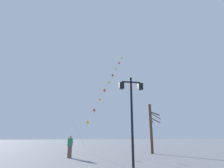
% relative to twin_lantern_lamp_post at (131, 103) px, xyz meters
% --- Properties ---
extents(ground_plane, '(160.00, 160.00, 0.00)m').
position_rel_twin_lantern_lamp_post_xyz_m(ground_plane, '(-2.49, 10.77, -3.55)').
color(ground_plane, gray).
extents(twin_lantern_lamp_post, '(1.48, 0.28, 5.14)m').
position_rel_twin_lantern_lamp_post_xyz_m(twin_lantern_lamp_post, '(0.00, 0.00, 0.00)').
color(twin_lantern_lamp_post, black).
rests_on(twin_lantern_lamp_post, ground_plane).
extents(kite_train, '(7.48, 10.04, 14.40)m').
position_rel_twin_lantern_lamp_post_xyz_m(kite_train, '(0.53, 12.09, 4.18)').
color(kite_train, brown).
rests_on(kite_train, ground_plane).
extents(kite_flyer, '(0.46, 0.60, 1.71)m').
position_rel_twin_lantern_lamp_post_xyz_m(kite_flyer, '(-3.50, 5.41, -2.65)').
color(kite_flyer, brown).
rests_on(kite_flyer, ground_plane).
extents(bare_tree, '(1.43, 1.13, 4.85)m').
position_rel_twin_lantern_lamp_post_xyz_m(bare_tree, '(4.39, 7.42, -1.00)').
color(bare_tree, '#4C3826').
rests_on(bare_tree, ground_plane).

